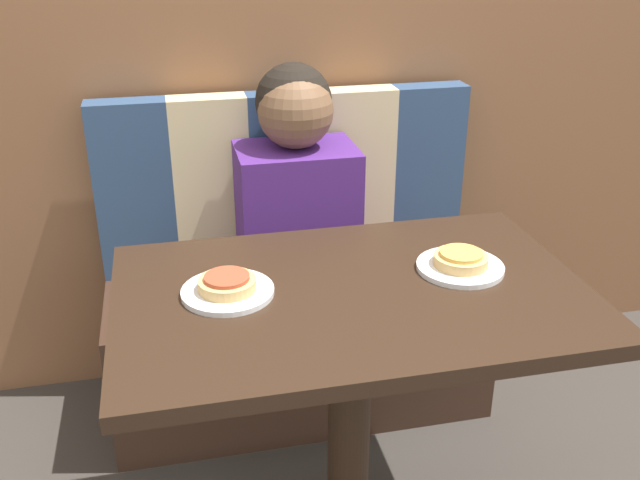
{
  "coord_description": "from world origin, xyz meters",
  "views": [
    {
      "loc": [
        -0.36,
        -1.29,
        1.49
      ],
      "look_at": [
        0.0,
        0.31,
        0.73
      ],
      "focal_mm": 40.0,
      "sensor_mm": 36.0,
      "label": 1
    }
  ],
  "objects": [
    {
      "name": "booth_seat",
      "position": [
        0.0,
        0.63,
        0.22
      ],
      "size": [
        1.17,
        0.46,
        0.44
      ],
      "color": "#382319",
      "rests_on": "ground_plane"
    },
    {
      "name": "plate_left",
      "position": [
        -0.26,
        0.04,
        0.76
      ],
      "size": [
        0.2,
        0.2,
        0.01
      ],
      "color": "white",
      "rests_on": "dining_table"
    },
    {
      "name": "dining_table",
      "position": [
        0.0,
        0.0,
        0.65
      ],
      "size": [
        1.01,
        0.65,
        0.75
      ],
      "color": "black",
      "rests_on": "ground_plane"
    },
    {
      "name": "booth_backrest",
      "position": [
        0.0,
        0.81,
        0.71
      ],
      "size": [
        1.17,
        0.09,
        0.55
      ],
      "color": "navy",
      "rests_on": "booth_seat"
    },
    {
      "name": "pizza_left",
      "position": [
        -0.26,
        0.04,
        0.78
      ],
      "size": [
        0.12,
        0.12,
        0.03
      ],
      "color": "tan",
      "rests_on": "plate_left"
    },
    {
      "name": "person",
      "position": [
        0.0,
        0.63,
        0.78
      ],
      "size": [
        0.34,
        0.26,
        0.67
      ],
      "color": "#4C237A",
      "rests_on": "booth_seat"
    },
    {
      "name": "plate_right",
      "position": [
        0.26,
        0.04,
        0.76
      ],
      "size": [
        0.2,
        0.2,
        0.01
      ],
      "color": "white",
      "rests_on": "dining_table"
    },
    {
      "name": "pizza_right",
      "position": [
        0.26,
        0.04,
        0.78
      ],
      "size": [
        0.12,
        0.12,
        0.03
      ],
      "color": "tan",
      "rests_on": "plate_right"
    }
  ]
}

